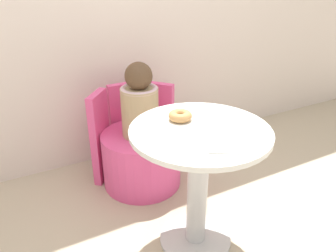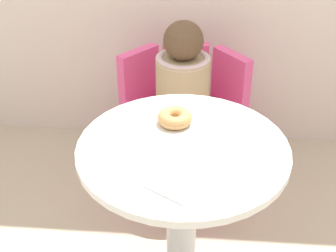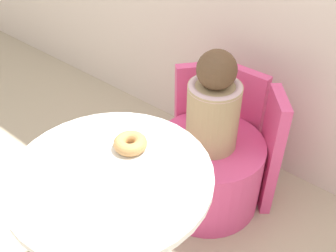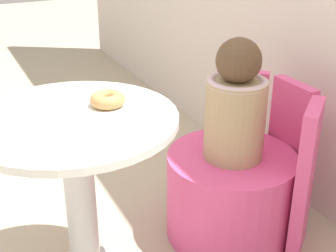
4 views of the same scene
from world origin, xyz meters
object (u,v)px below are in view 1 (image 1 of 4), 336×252
at_px(child_figure, 140,103).
at_px(donut, 180,116).
at_px(tub_chair, 142,159).
at_px(round_table, 198,167).

xyz_separation_m(child_figure, donut, (-0.00, -0.51, 0.11)).
relative_size(tub_chair, child_figure, 1.10).
bearing_deg(round_table, child_figure, 93.03).
bearing_deg(donut, child_figure, 89.94).
bearing_deg(round_table, donut, 105.00).
relative_size(tub_chair, donut, 4.54).
height_order(child_figure, donut, child_figure).
distance_m(tub_chair, donut, 0.73).
xyz_separation_m(round_table, tub_chair, (-0.03, 0.64, -0.29)).
bearing_deg(child_figure, tub_chair, -76.81).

